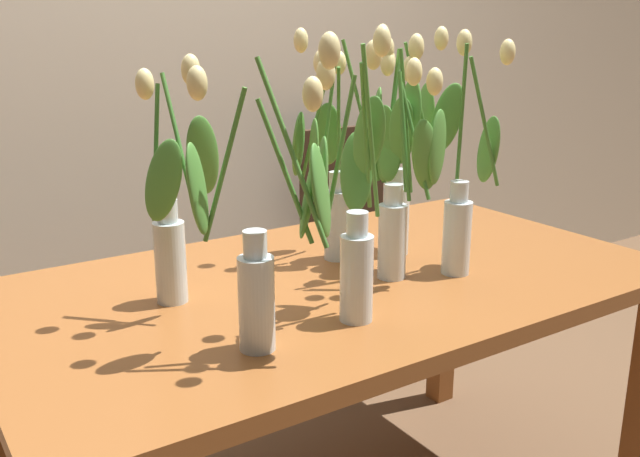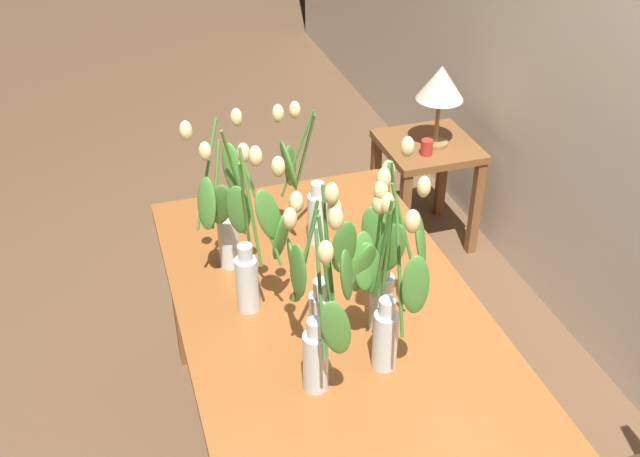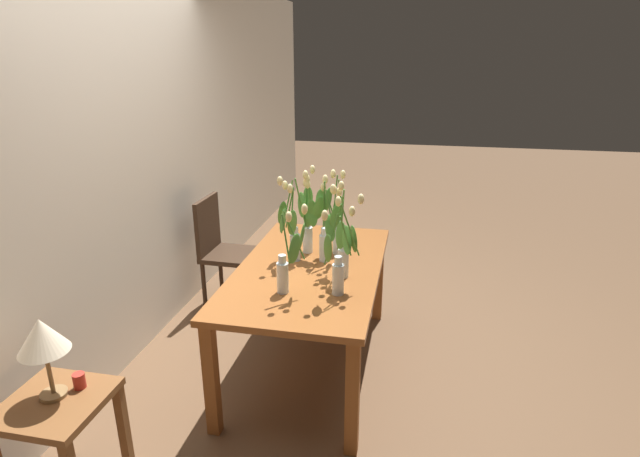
% 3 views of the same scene
% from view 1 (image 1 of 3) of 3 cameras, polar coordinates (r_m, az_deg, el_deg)
% --- Properties ---
extents(room_wall_rear, '(9.00, 0.10, 2.70)m').
position_cam_1_polar(room_wall_rear, '(2.75, -14.65, 16.17)').
color(room_wall_rear, beige).
rests_on(room_wall_rear, ground).
extents(dining_table, '(1.60, 0.90, 0.74)m').
position_cam_1_polar(dining_table, '(1.73, 1.33, -6.80)').
color(dining_table, brown).
rests_on(dining_table, ground).
extents(tulip_vase_0, '(0.26, 0.20, 0.59)m').
position_cam_1_polar(tulip_vase_0, '(1.78, 1.17, 4.71)').
color(tulip_vase_0, silver).
rests_on(tulip_vase_0, dining_table).
extents(tulip_vase_1, '(0.22, 0.17, 0.58)m').
position_cam_1_polar(tulip_vase_1, '(1.41, 2.87, 0.89)').
color(tulip_vase_1, silver).
rests_on(tulip_vase_1, dining_table).
extents(tulip_vase_2, '(0.17, 0.15, 0.58)m').
position_cam_1_polar(tulip_vase_2, '(1.72, 11.50, 2.61)').
color(tulip_vase_2, silver).
rests_on(tulip_vase_2, dining_table).
extents(tulip_vase_3, '(0.24, 0.15, 0.58)m').
position_cam_1_polar(tulip_vase_3, '(1.81, 6.34, 4.81)').
color(tulip_vase_3, silver).
rests_on(tulip_vase_3, dining_table).
extents(tulip_vase_4, '(0.13, 0.21, 0.57)m').
position_cam_1_polar(tulip_vase_4, '(1.64, 6.91, 3.79)').
color(tulip_vase_4, silver).
rests_on(tulip_vase_4, dining_table).
extents(tulip_vase_5, '(0.18, 0.18, 0.53)m').
position_cam_1_polar(tulip_vase_5, '(1.50, -11.89, 0.21)').
color(tulip_vase_5, silver).
rests_on(tulip_vase_5, dining_table).
extents(tulip_vase_6, '(0.28, 0.21, 0.57)m').
position_cam_1_polar(tulip_vase_6, '(1.26, -4.51, -1.36)').
color(tulip_vase_6, silver).
rests_on(tulip_vase_6, dining_table).
extents(dining_chair, '(0.41, 0.41, 0.93)m').
position_cam_1_polar(dining_chair, '(2.89, 2.96, 0.03)').
color(dining_chair, '#382619').
rests_on(dining_chair, ground).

